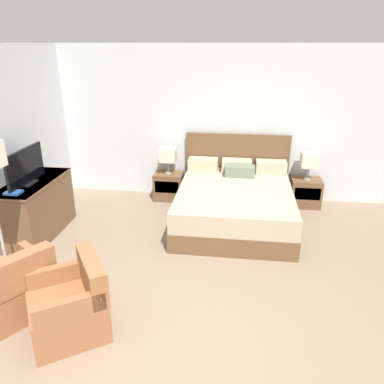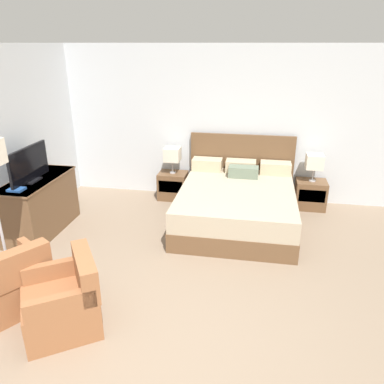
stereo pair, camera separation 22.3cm
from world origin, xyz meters
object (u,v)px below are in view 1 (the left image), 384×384
Objects in this scene: nightstand_right at (305,192)px; book_red_cover at (14,192)px; tv at (25,167)px; armchair_by_window at (15,288)px; table_lamp_left at (168,155)px; bed at (235,202)px; table_lamp_right at (309,160)px; nightstand_left at (169,186)px; armchair_companion at (72,306)px; dresser at (36,208)px.

book_red_cover reaches higher than nightstand_right.
armchair_by_window is at bearing -67.60° from tv.
table_lamp_left is 0.49× the size of armchair_by_window.
bed reaches higher than table_lamp_right.
table_lamp_left is 2.34× the size of book_red_cover.
tv is 0.92× the size of armchair_by_window.
table_lamp_right is 4.74m from armchair_by_window.
table_lamp_right is 0.49× the size of armchair_by_window.
tv is at bearing -162.16° from bed.
book_red_cover reaches higher than armchair_by_window.
nightstand_left is 0.58m from table_lamp_left.
table_lamp_left is 0.49× the size of armchair_companion.
dresser reaches higher than armchair_companion.
book_red_cover is at bearing -152.95° from nightstand_right.
tv reaches higher than nightstand_right.
table_lamp_left is 2.63m from book_red_cover.
nightstand_right is at bearing 22.75° from tv.
table_lamp_right is 4.40m from tv.
nightstand_left is at bearing 44.23° from dresser.
tv is at bearing 91.21° from book_red_cover.
table_lamp_left is at bearing 146.96° from bed.
bed is at bearing 48.26° from armchair_by_window.
armchair_by_window is (-1.00, -3.25, 0.04)m from nightstand_left.
tv is 0.43m from book_red_cover.
armchair_by_window is (-3.41, -3.25, 0.04)m from nightstand_right.
nightstand_left is 0.58× the size of tv.
nightstand_right is 2.54× the size of book_red_cover.
nightstand_left is 0.38× the size of dresser.
table_lamp_right is 4.54m from book_red_cover.
nightstand_right is 4.71m from armchair_by_window.
bed is 3.16m from book_red_cover.
nightstand_right is 0.38× the size of dresser.
armchair_companion is (1.35, -1.84, -0.14)m from dresser.
nightstand_left is 1.00× the size of nightstand_right.
nightstand_left is 1.09× the size of table_lamp_left.
nightstand_right is 0.53× the size of armchair_companion.
table_lamp_left reaches higher than dresser.
dresser is at bearing -158.43° from nightstand_right.
nightstand_left is at bearing 72.89° from armchair_by_window.
tv is at bearing -88.49° from dresser.
table_lamp_left is (-1.20, 0.78, 0.50)m from bed.
table_lamp_right is (2.41, 0.00, 0.58)m from nightstand_left.
bed is 10.75× the size of book_red_cover.
tv is (-4.05, -1.70, 0.83)m from nightstand_right.
dresser is at bearing -135.77° from nightstand_left.
bed is 1.52m from table_lamp_left.
armchair_by_window is at bearing -107.11° from table_lamp_left.
armchair_companion is at bearing -128.11° from table_lamp_right.
tv is 4.40× the size of book_red_cover.
bed is 3.08m from tv.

